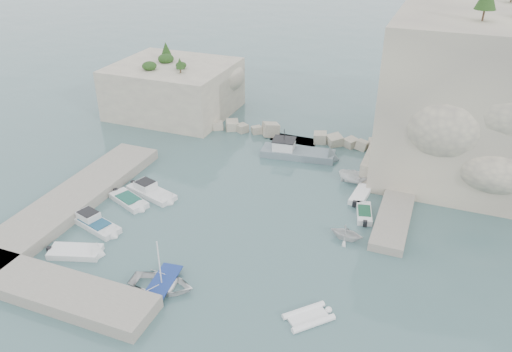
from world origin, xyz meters
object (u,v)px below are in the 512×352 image
(motorboat_c, at_px, (129,203))
(tender_east_b, at_px, (364,216))
(motorboat_b, at_px, (152,195))
(tender_east_a, at_px, (346,239))
(inflatable_dinghy, at_px, (308,319))
(tender_east_d, at_px, (358,183))
(tender_east_c, at_px, (360,197))
(motorboat_d, at_px, (95,226))
(work_boat, at_px, (298,157))
(motorboat_e, at_px, (76,254))
(rowboat, at_px, (162,288))

(motorboat_c, height_order, tender_east_b, same)
(motorboat_b, distance_m, tender_east_a, 20.54)
(motorboat_b, height_order, tender_east_a, tender_east_a)
(inflatable_dinghy, bearing_deg, tender_east_a, 41.97)
(tender_east_d, bearing_deg, tender_east_c, -171.32)
(motorboat_c, distance_m, motorboat_d, 4.81)
(inflatable_dinghy, bearing_deg, motorboat_b, 105.36)
(motorboat_d, bearing_deg, tender_east_b, 42.08)
(tender_east_a, xyz_separation_m, work_boat, (-9.03, 14.44, 0.00))
(motorboat_d, xyz_separation_m, tender_east_d, (21.35, 17.25, 0.00))
(tender_east_d, height_order, work_boat, work_boat)
(motorboat_e, relative_size, inflatable_dinghy, 1.28)
(motorboat_b, distance_m, motorboat_e, 11.08)
(motorboat_d, distance_m, tender_east_b, 25.66)
(motorboat_b, xyz_separation_m, tender_east_a, (20.54, -0.30, 0.00))
(motorboat_b, distance_m, motorboat_c, 2.53)
(motorboat_b, bearing_deg, tender_east_a, 16.34)
(motorboat_d, xyz_separation_m, tender_east_b, (23.14, 11.09, 0.00))
(motorboat_d, xyz_separation_m, rowboat, (10.29, -5.14, 0.00))
(motorboat_c, height_order, tender_east_d, tender_east_d)
(rowboat, distance_m, tender_east_b, 20.70)
(inflatable_dinghy, height_order, tender_east_d, tender_east_d)
(motorboat_c, bearing_deg, inflatable_dinghy, 0.52)
(motorboat_d, relative_size, rowboat, 1.20)
(inflatable_dinghy, relative_size, tender_east_a, 1.27)
(motorboat_b, height_order, tender_east_c, motorboat_b)
(motorboat_d, distance_m, tender_east_d, 27.45)
(motorboat_e, xyz_separation_m, tender_east_c, (21.04, 18.57, 0.00))
(tender_east_d, bearing_deg, work_boat, 57.44)
(motorboat_c, height_order, rowboat, rowboat)
(tender_east_a, distance_m, tender_east_c, 7.81)
(tender_east_d, bearing_deg, rowboat, 146.66)
(motorboat_b, relative_size, tender_east_d, 1.45)
(motorboat_e, relative_size, tender_east_c, 1.09)
(motorboat_e, height_order, rowboat, rowboat)
(motorboat_b, xyz_separation_m, tender_east_b, (21.31, 4.15, 0.00))
(motorboat_c, relative_size, rowboat, 0.97)
(motorboat_b, height_order, inflatable_dinghy, motorboat_b)
(motorboat_e, distance_m, rowboat, 9.24)
(motorboat_c, bearing_deg, tender_east_b, 38.61)
(motorboat_b, relative_size, inflatable_dinghy, 1.65)
(motorboat_c, distance_m, tender_east_d, 24.30)
(tender_east_c, bearing_deg, motorboat_c, 119.63)
(tender_east_c, height_order, tender_east_d, tender_east_d)
(tender_east_a, relative_size, tender_east_c, 0.67)
(tender_east_c, bearing_deg, rowboat, 154.39)
(motorboat_c, distance_m, tender_east_c, 23.70)
(motorboat_d, height_order, inflatable_dinghy, motorboat_d)
(motorboat_e, height_order, tender_east_a, tender_east_a)
(inflatable_dinghy, height_order, tender_east_b, tender_east_b)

